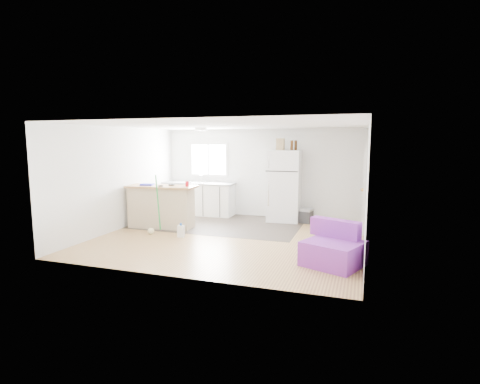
{
  "coord_description": "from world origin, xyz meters",
  "views": [
    {
      "loc": [
        2.69,
        -7.41,
        2.06
      ],
      "look_at": [
        -0.01,
        0.7,
        0.91
      ],
      "focal_mm": 28.0,
      "sensor_mm": 36.0,
      "label": 1
    }
  ],
  "objects_px": {
    "kitchen_cabinets": "(199,198)",
    "red_cup": "(187,184)",
    "peninsula": "(161,206)",
    "bottle_right": "(296,145)",
    "cooler": "(303,215)",
    "blue_tray": "(147,184)",
    "bottle_left": "(292,145)",
    "cardboard_box": "(280,144)",
    "purple_seat": "(334,249)",
    "mop": "(153,224)",
    "cleaner_jug": "(181,231)",
    "refrigerator": "(284,186)"
  },
  "relations": [
    {
      "from": "red_cup",
      "to": "blue_tray",
      "type": "bearing_deg",
      "value": -175.25
    },
    {
      "from": "peninsula",
      "to": "cleaner_jug",
      "type": "height_order",
      "value": "peninsula"
    },
    {
      "from": "mop",
      "to": "cleaner_jug",
      "type": "bearing_deg",
      "value": -24.35
    },
    {
      "from": "peninsula",
      "to": "blue_tray",
      "type": "relative_size",
      "value": 5.69
    },
    {
      "from": "peninsula",
      "to": "bottle_right",
      "type": "xyz_separation_m",
      "value": [
        2.92,
        1.7,
        1.45
      ]
    },
    {
      "from": "cardboard_box",
      "to": "bottle_right",
      "type": "height_order",
      "value": "cardboard_box"
    },
    {
      "from": "blue_tray",
      "to": "cleaner_jug",
      "type": "bearing_deg",
      "value": -28.39
    },
    {
      "from": "kitchen_cabinets",
      "to": "blue_tray",
      "type": "bearing_deg",
      "value": -106.34
    },
    {
      "from": "cleaner_jug",
      "to": "cardboard_box",
      "type": "bearing_deg",
      "value": 50.75
    },
    {
      "from": "bottle_right",
      "to": "mop",
      "type": "bearing_deg",
      "value": -140.01
    },
    {
      "from": "red_cup",
      "to": "bottle_right",
      "type": "distance_m",
      "value": 2.93
    },
    {
      "from": "purple_seat",
      "to": "red_cup",
      "type": "relative_size",
      "value": 9.4
    },
    {
      "from": "mop",
      "to": "bottle_left",
      "type": "bearing_deg",
      "value": 20.58
    },
    {
      "from": "refrigerator",
      "to": "red_cup",
      "type": "bearing_deg",
      "value": -142.57
    },
    {
      "from": "refrigerator",
      "to": "cardboard_box",
      "type": "bearing_deg",
      "value": -175.02
    },
    {
      "from": "refrigerator",
      "to": "cooler",
      "type": "bearing_deg",
      "value": -9.64
    },
    {
      "from": "cardboard_box",
      "to": "red_cup",
      "type": "bearing_deg",
      "value": -138.54
    },
    {
      "from": "refrigerator",
      "to": "red_cup",
      "type": "distance_m",
      "value": 2.58
    },
    {
      "from": "cardboard_box",
      "to": "bottle_left",
      "type": "relative_size",
      "value": 1.2
    },
    {
      "from": "red_cup",
      "to": "cardboard_box",
      "type": "bearing_deg",
      "value": 41.46
    },
    {
      "from": "bottle_left",
      "to": "bottle_right",
      "type": "distance_m",
      "value": 0.14
    },
    {
      "from": "red_cup",
      "to": "cardboard_box",
      "type": "height_order",
      "value": "cardboard_box"
    },
    {
      "from": "kitchen_cabinets",
      "to": "blue_tray",
      "type": "distance_m",
      "value": 1.98
    },
    {
      "from": "kitchen_cabinets",
      "to": "red_cup",
      "type": "height_order",
      "value": "kitchen_cabinets"
    },
    {
      "from": "cooler",
      "to": "bottle_right",
      "type": "bearing_deg",
      "value": 177.75
    },
    {
      "from": "cooler",
      "to": "purple_seat",
      "type": "distance_m",
      "value": 3.32
    },
    {
      "from": "purple_seat",
      "to": "peninsula",
      "type": "bearing_deg",
      "value": -177.48
    },
    {
      "from": "kitchen_cabinets",
      "to": "bottle_left",
      "type": "bearing_deg",
      "value": -4.33
    },
    {
      "from": "purple_seat",
      "to": "bottle_right",
      "type": "relative_size",
      "value": 4.51
    },
    {
      "from": "peninsula",
      "to": "red_cup",
      "type": "xyz_separation_m",
      "value": [
        0.67,
        0.05,
        0.56
      ]
    },
    {
      "from": "purple_seat",
      "to": "blue_tray",
      "type": "bearing_deg",
      "value": -175.61
    },
    {
      "from": "kitchen_cabinets",
      "to": "red_cup",
      "type": "relative_size",
      "value": 17.09
    },
    {
      "from": "cooler",
      "to": "bottle_left",
      "type": "xyz_separation_m",
      "value": [
        -0.31,
        -0.05,
        1.78
      ]
    },
    {
      "from": "peninsula",
      "to": "bottle_right",
      "type": "bearing_deg",
      "value": 25.16
    },
    {
      "from": "purple_seat",
      "to": "cardboard_box",
      "type": "distance_m",
      "value": 4.0
    },
    {
      "from": "cooler",
      "to": "blue_tray",
      "type": "bearing_deg",
      "value": -141.16
    },
    {
      "from": "red_cup",
      "to": "bottle_right",
      "type": "xyz_separation_m",
      "value": [
        2.25,
        1.65,
        0.89
      ]
    },
    {
      "from": "peninsula",
      "to": "purple_seat",
      "type": "xyz_separation_m",
      "value": [
        4.16,
        -1.53,
        -0.25
      ]
    },
    {
      "from": "bottle_left",
      "to": "bottle_right",
      "type": "height_order",
      "value": "same"
    },
    {
      "from": "purple_seat",
      "to": "mop",
      "type": "height_order",
      "value": "mop"
    },
    {
      "from": "cleaner_jug",
      "to": "bottle_right",
      "type": "height_order",
      "value": "bottle_right"
    },
    {
      "from": "blue_tray",
      "to": "red_cup",
      "type": "bearing_deg",
      "value": 4.75
    },
    {
      "from": "kitchen_cabinets",
      "to": "bottle_left",
      "type": "distance_m",
      "value": 3.06
    },
    {
      "from": "blue_tray",
      "to": "bottle_left",
      "type": "xyz_separation_m",
      "value": [
        3.19,
        1.62,
        0.93
      ]
    },
    {
      "from": "cooler",
      "to": "red_cup",
      "type": "distance_m",
      "value": 3.08
    },
    {
      "from": "purple_seat",
      "to": "bottle_right",
      "type": "distance_m",
      "value": 3.86
    },
    {
      "from": "mop",
      "to": "bottle_left",
      "type": "xyz_separation_m",
      "value": [
        2.7,
        2.22,
        1.74
      ]
    },
    {
      "from": "peninsula",
      "to": "bottle_left",
      "type": "bearing_deg",
      "value": 24.14
    },
    {
      "from": "kitchen_cabinets",
      "to": "mop",
      "type": "height_order",
      "value": "mop"
    },
    {
      "from": "cooler",
      "to": "blue_tray",
      "type": "relative_size",
      "value": 1.82
    }
  ]
}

